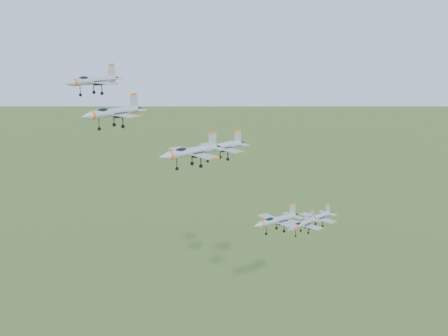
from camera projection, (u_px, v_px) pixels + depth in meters
jet_lead at (92, 80)px, 110.71m from camera, size 12.30×10.49×3.36m
jet_left_high at (112, 112)px, 103.95m from camera, size 12.82×10.88×3.48m
jet_right_high at (190, 152)px, 87.70m from camera, size 11.20×9.36×3.00m
jet_left_low at (219, 147)px, 128.10m from camera, size 13.95×11.61×3.73m
jet_right_low at (276, 220)px, 107.44m from camera, size 10.64×8.83×2.84m
jet_trail at (302, 224)px, 129.43m from camera, size 10.47×8.90×2.85m
jet_extra at (317, 217)px, 140.79m from camera, size 11.20×9.42×3.01m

